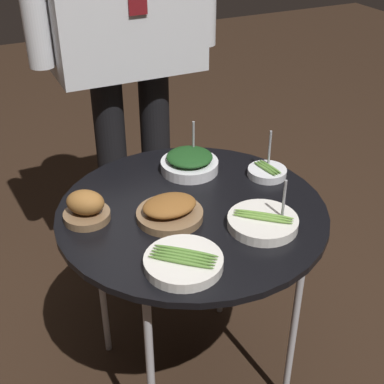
# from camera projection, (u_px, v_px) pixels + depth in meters

# --- Properties ---
(ground_plane) EXTENTS (8.00, 8.00, 0.00)m
(ground_plane) POSITION_uv_depth(u_px,v_px,m) (192.00, 372.00, 1.71)
(ground_plane) COLOR black
(serving_cart) EXTENTS (0.70, 0.70, 0.63)m
(serving_cart) POSITION_uv_depth(u_px,v_px,m) (192.00, 221.00, 1.40)
(serving_cart) COLOR black
(serving_cart) RESTS_ON ground_plane
(bowl_asparagus_back_right) EXTENTS (0.18, 0.18, 0.03)m
(bowl_asparagus_back_right) POSITION_uv_depth(u_px,v_px,m) (183.00, 262.00, 1.17)
(bowl_asparagus_back_right) COLOR silver
(bowl_asparagus_back_right) RESTS_ON serving_cart
(bowl_roast_front_center) EXTENTS (0.17, 0.17, 0.06)m
(bowl_roast_front_center) POSITION_uv_depth(u_px,v_px,m) (170.00, 210.00, 1.33)
(bowl_roast_front_center) COLOR brown
(bowl_roast_front_center) RESTS_ON serving_cart
(bowl_spinach_front_left) EXTENTS (0.17, 0.17, 0.13)m
(bowl_spinach_front_left) POSITION_uv_depth(u_px,v_px,m) (190.00, 163.00, 1.53)
(bowl_spinach_front_left) COLOR silver
(bowl_spinach_front_left) RESTS_ON serving_cart
(bowl_asparagus_mid_right) EXTENTS (0.17, 0.17, 0.13)m
(bowl_asparagus_mid_right) POSITION_uv_depth(u_px,v_px,m) (263.00, 222.00, 1.30)
(bowl_asparagus_mid_right) COLOR silver
(bowl_asparagus_mid_right) RESTS_ON serving_cart
(bowl_roast_front_right) EXTENTS (0.12, 0.12, 0.08)m
(bowl_roast_front_right) POSITION_uv_depth(u_px,v_px,m) (86.00, 208.00, 1.32)
(bowl_roast_front_right) COLOR brown
(bowl_roast_front_right) RESTS_ON serving_cart
(bowl_asparagus_center) EXTENTS (0.11, 0.11, 0.13)m
(bowl_asparagus_center) POSITION_uv_depth(u_px,v_px,m) (267.00, 171.00, 1.52)
(bowl_asparagus_center) COLOR silver
(bowl_asparagus_center) RESTS_ON serving_cart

